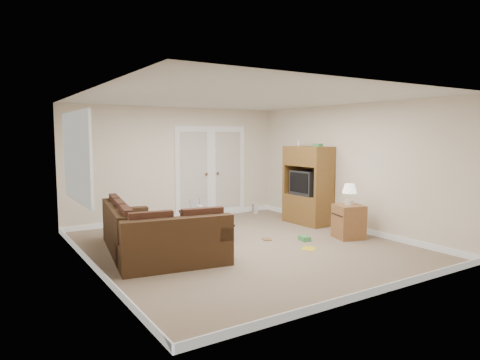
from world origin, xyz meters
TOP-DOWN VIEW (x-y plane):
  - floor at (0.00, 0.00)m, footprint 5.50×5.50m
  - ceiling at (0.00, 0.00)m, footprint 5.00×5.50m
  - wall_left at (-2.50, 0.00)m, footprint 0.02×5.50m
  - wall_right at (2.50, 0.00)m, footprint 0.02×5.50m
  - wall_back at (0.00, 2.75)m, footprint 5.00×0.02m
  - wall_front at (0.00, -2.75)m, footprint 5.00×0.02m
  - baseboards at (0.00, 0.00)m, footprint 5.00×5.50m
  - french_doors at (0.85, 2.71)m, footprint 1.80×0.05m
  - window_left at (-2.46, 1.00)m, footprint 0.05×1.92m
  - sectional_sofa at (-1.57, 0.26)m, footprint 1.72×2.65m
  - coffee_table at (-0.30, 0.89)m, footprint 0.65×1.17m
  - tv_armoire at (2.20, 0.86)m, footprint 0.62×1.06m
  - side_cabinet at (1.95, -0.55)m, footprint 0.59×0.59m
  - space_heater at (1.90, 2.43)m, footprint 0.12×0.10m
  - floor_magazine at (0.83, -0.73)m, footprint 0.36×0.35m
  - floor_greenbox at (1.13, -0.27)m, footprint 0.19×0.24m
  - floor_book at (0.53, 0.17)m, footprint 0.22×0.24m

SIDE VIEW (x-z plane):
  - floor at x=0.00m, z-range 0.00..0.00m
  - floor_magazine at x=0.83m, z-range 0.00..0.01m
  - floor_book at x=0.53m, z-range 0.00..0.02m
  - floor_greenbox at x=1.13m, z-range 0.00..0.08m
  - baseboards at x=0.00m, z-range 0.00..0.10m
  - space_heater at x=1.90m, z-range 0.00..0.27m
  - coffee_table at x=-0.30m, z-range -0.13..0.64m
  - sectional_sofa at x=-1.57m, z-range -0.08..0.67m
  - side_cabinet at x=1.95m, z-range -0.14..0.87m
  - tv_armoire at x=2.20m, z-range -0.05..1.73m
  - french_doors at x=0.85m, z-range -0.03..2.10m
  - wall_left at x=-2.50m, z-range 0.00..2.50m
  - wall_right at x=2.50m, z-range 0.00..2.50m
  - wall_back at x=0.00m, z-range 0.00..2.50m
  - wall_front at x=0.00m, z-range 0.00..2.50m
  - window_left at x=-2.46m, z-range 0.84..2.26m
  - ceiling at x=0.00m, z-range 2.49..2.51m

